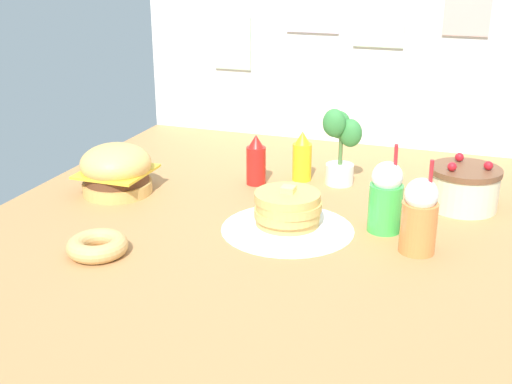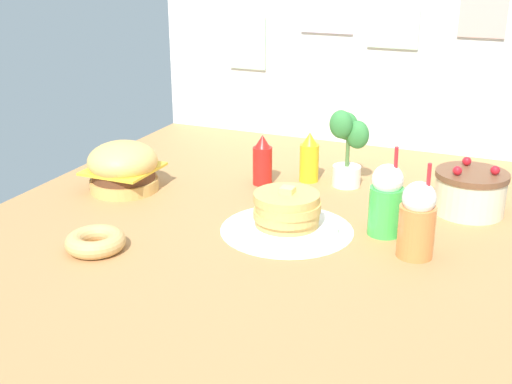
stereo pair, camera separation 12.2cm
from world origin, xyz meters
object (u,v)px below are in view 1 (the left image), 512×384
mustard_bottle (302,158)px  potted_plant (341,144)px  ketchup_bottle (256,161)px  orange_float_cup (419,217)px  pancake_stack (288,213)px  donut_pink_glaze (97,245)px  layer_cake (464,187)px  burger (116,170)px  cream_soda_cup (386,197)px

mustard_bottle → potted_plant: (0.15, 0.01, 0.07)m
ketchup_bottle → potted_plant: bearing=20.0°
mustard_bottle → orange_float_cup: 0.71m
pancake_stack → mustard_bottle: size_ratio=1.70×
mustard_bottle → orange_float_cup: size_ratio=0.67×
donut_pink_glaze → potted_plant: (0.54, 0.85, 0.13)m
pancake_stack → layer_cake: 0.65m
burger → mustard_bottle: mustard_bottle is taller
burger → orange_float_cup: (1.10, -0.14, 0.03)m
burger → pancake_stack: bearing=-9.3°
pancake_stack → ketchup_bottle: (-0.24, 0.38, 0.03)m
layer_cake → potted_plant: 0.48m
mustard_bottle → potted_plant: size_ratio=0.66×
orange_float_cup → cream_soda_cup: bearing=132.8°
layer_cake → orange_float_cup: 0.43m
donut_pink_glaze → burger: bearing=114.3°
pancake_stack → orange_float_cup: 0.42m
pancake_stack → donut_pink_glaze: bearing=-143.0°
pancake_stack → layer_cake: size_ratio=1.36×
orange_float_cup → donut_pink_glaze: 0.95m
ketchup_bottle → orange_float_cup: (0.65, -0.41, 0.02)m
pancake_stack → mustard_bottle: mustard_bottle is taller
layer_cake → orange_float_cup: bearing=-104.6°
potted_plant → ketchup_bottle: bearing=-160.0°
ketchup_bottle → cream_soda_cup: 0.60m
pancake_stack → cream_soda_cup: (0.29, 0.10, 0.06)m
cream_soda_cup → donut_pink_glaze: bearing=-149.3°
layer_cake → donut_pink_glaze: (-1.00, -0.75, -0.05)m
burger → donut_pink_glaze: bearing=-65.7°
mustard_bottle → pancake_stack: bearing=-79.6°
burger → ketchup_bottle: (0.45, 0.26, 0.00)m
layer_cake → potted_plant: size_ratio=0.82×
burger → orange_float_cup: orange_float_cup is taller
cream_soda_cup → potted_plant: size_ratio=0.98×
ketchup_bottle → mustard_bottle: 0.18m
mustard_bottle → potted_plant: 0.16m
pancake_stack → ketchup_bottle: size_ratio=1.70×
pancake_stack → potted_plant: 0.50m
pancake_stack → orange_float_cup: bearing=-4.1°
pancake_stack → ketchup_bottle: 0.45m
pancake_stack → cream_soda_cup: cream_soda_cup is taller
burger → donut_pink_glaze: size_ratio=1.43×
layer_cake → pancake_stack: bearing=-143.3°
burger → ketchup_bottle: ketchup_bottle is taller
ketchup_bottle → orange_float_cup: 0.77m
donut_pink_glaze → orange_float_cup: bearing=20.4°
ketchup_bottle → potted_plant: (0.30, 0.11, 0.07)m
mustard_bottle → cream_soda_cup: cream_soda_cup is taller
layer_cake → cream_soda_cup: size_ratio=0.83×
donut_pink_glaze → potted_plant: potted_plant is taller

